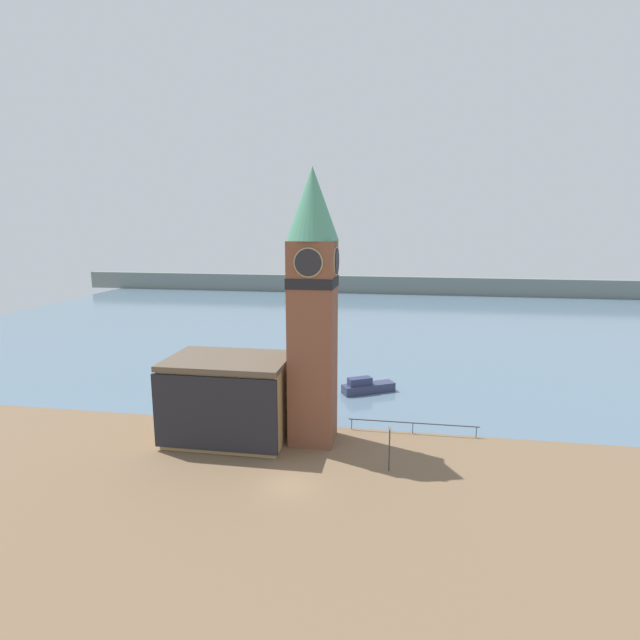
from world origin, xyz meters
TOP-DOWN VIEW (x-y plane):
  - ground_plane at (0.00, 0.00)m, footprint 160.00×160.00m
  - water at (0.00, 71.71)m, footprint 160.00×120.00m
  - far_shoreline at (0.00, 111.71)m, footprint 180.00×3.00m
  - pier_railing at (9.49, 11.46)m, footprint 12.31×0.08m
  - clock_tower at (0.37, 8.46)m, footprint 4.54×4.54m
  - pier_building at (-7.40, 7.64)m, footprint 11.07×7.76m
  - boat_near at (4.27, 22.59)m, footprint 6.36×4.61m
  - mooring_bollard_near at (2.13, 9.04)m, footprint 0.31×0.31m
  - lamp_post at (7.47, 3.63)m, footprint 0.32×0.32m

SIDE VIEW (x-z plane):
  - water at x=0.00m, z-range 0.00..0.00m
  - ground_plane at x=0.00m, z-range 0.00..0.00m
  - mooring_bollard_near at x=2.13m, z-range 0.04..0.89m
  - boat_near at x=4.27m, z-range -0.24..1.69m
  - pier_railing at x=9.49m, z-range 0.42..1.51m
  - far_shoreline at x=0.00m, z-range 0.00..5.00m
  - lamp_post at x=7.47m, z-range 0.77..4.61m
  - pier_building at x=-7.40m, z-range 0.02..7.71m
  - clock_tower at x=0.37m, z-range 0.77..25.25m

